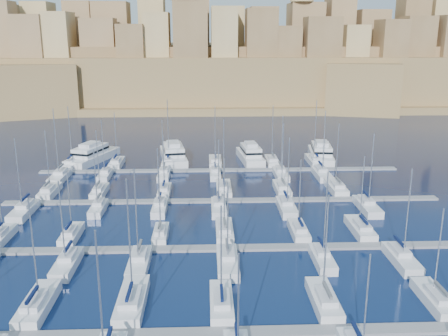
{
  "coord_description": "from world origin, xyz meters",
  "views": [
    {
      "loc": [
        -3.25,
        -81.35,
        31.76
      ],
      "look_at": [
        0.03,
        6.0,
        7.84
      ],
      "focal_mm": 40.0,
      "sensor_mm": 36.0,
      "label": 1
    }
  ],
  "objects_px": {
    "sailboat_2": "(132,301)",
    "motor_yacht_d": "(321,153)",
    "motor_yacht_c": "(250,154)",
    "sailboat_4": "(324,300)",
    "motor_yacht_a": "(92,155)",
    "motor_yacht_b": "(173,154)"
  },
  "relations": [
    {
      "from": "motor_yacht_a",
      "to": "motor_yacht_b",
      "type": "distance_m",
      "value": 20.54
    },
    {
      "from": "motor_yacht_b",
      "to": "motor_yacht_d",
      "type": "bearing_deg",
      "value": -0.87
    },
    {
      "from": "motor_yacht_a",
      "to": "motor_yacht_c",
      "type": "bearing_deg",
      "value": -1.72
    },
    {
      "from": "sailboat_2",
      "to": "sailboat_4",
      "type": "bearing_deg",
      "value": -1.54
    },
    {
      "from": "motor_yacht_c",
      "to": "motor_yacht_d",
      "type": "bearing_deg",
      "value": 2.46
    },
    {
      "from": "motor_yacht_b",
      "to": "motor_yacht_d",
      "type": "relative_size",
      "value": 1.07
    },
    {
      "from": "sailboat_2",
      "to": "motor_yacht_d",
      "type": "bearing_deg",
      "value": 61.05
    },
    {
      "from": "sailboat_4",
      "to": "motor_yacht_a",
      "type": "height_order",
      "value": "sailboat_4"
    },
    {
      "from": "sailboat_4",
      "to": "motor_yacht_d",
      "type": "distance_m",
      "value": 71.99
    },
    {
      "from": "sailboat_4",
      "to": "motor_yacht_c",
      "type": "distance_m",
      "value": 69.56
    },
    {
      "from": "sailboat_4",
      "to": "motor_yacht_b",
      "type": "distance_m",
      "value": 74.28
    },
    {
      "from": "motor_yacht_a",
      "to": "motor_yacht_d",
      "type": "height_order",
      "value": "same"
    },
    {
      "from": "sailboat_4",
      "to": "motor_yacht_c",
      "type": "height_order",
      "value": "sailboat_4"
    },
    {
      "from": "motor_yacht_c",
      "to": "motor_yacht_d",
      "type": "relative_size",
      "value": 0.9
    },
    {
      "from": "sailboat_4",
      "to": "motor_yacht_d",
      "type": "xyz_separation_m",
      "value": [
        15.55,
        70.28,
        0.98
      ]
    },
    {
      "from": "motor_yacht_a",
      "to": "sailboat_2",
      "type": "bearing_deg",
      "value": -74.2
    },
    {
      "from": "sailboat_2",
      "to": "motor_yacht_b",
      "type": "relative_size",
      "value": 0.84
    },
    {
      "from": "sailboat_2",
      "to": "motor_yacht_a",
      "type": "xyz_separation_m",
      "value": [
        -19.83,
        70.09,
        0.95
      ]
    },
    {
      "from": "motor_yacht_d",
      "to": "sailboat_4",
      "type": "bearing_deg",
      "value": -102.48
    },
    {
      "from": "motor_yacht_d",
      "to": "motor_yacht_c",
      "type": "bearing_deg",
      "value": -177.54
    },
    {
      "from": "sailboat_2",
      "to": "sailboat_4",
      "type": "relative_size",
      "value": 1.14
    },
    {
      "from": "sailboat_2",
      "to": "motor_yacht_b",
      "type": "height_order",
      "value": "sailboat_2"
    }
  ]
}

